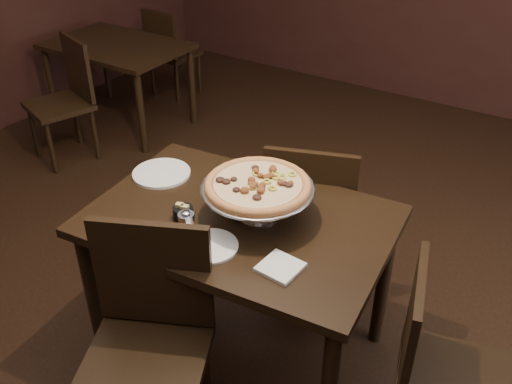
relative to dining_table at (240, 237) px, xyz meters
The scene contains 16 objects.
room 0.72m from the dining_table, 74.43° to the right, with size 6.04×7.04×2.84m.
dining_table is the anchor object (origin of this frame).
background_table 2.74m from the dining_table, 145.08° to the left, with size 1.11×0.74×0.69m.
pizza_stand 0.27m from the dining_table, 31.81° to the left, with size 0.47×0.47×0.19m.
parmesan_shaker 0.29m from the dining_table, 115.53° to the right, with size 0.06×0.06×0.10m.
pepper_flake_shaker 0.29m from the dining_table, 116.61° to the right, with size 0.07×0.07×0.12m.
packet_caddy 0.27m from the dining_table, 146.47° to the right, with size 0.09×0.09×0.07m.
napkin_stack 0.38m from the dining_table, 31.94° to the right, with size 0.14×0.14×0.02m, color silver.
plate_left 0.52m from the dining_table, 169.81° to the left, with size 0.27×0.27×0.01m, color white.
plate_near 0.26m from the dining_table, 86.10° to the right, with size 0.22×0.22×0.01m, color white.
serving_spatula 0.33m from the dining_table, ahead, with size 0.14×0.14×0.02m.
chair_far 0.56m from the dining_table, 81.89° to the left, with size 0.56×0.56×0.94m.
chair_near 0.57m from the dining_table, 95.56° to the right, with size 0.61×0.61×0.98m.
chair_side 0.94m from the dining_table, ahead, with size 0.51×0.51×0.90m.
bg_chair_far 3.19m from the dining_table, 135.51° to the left, with size 0.40×0.40×0.82m.
bg_chair_near 2.37m from the dining_table, 156.58° to the left, with size 0.54×0.54×0.90m.
Camera 1 is at (1.15, -1.53, 2.18)m, focal length 40.00 mm.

